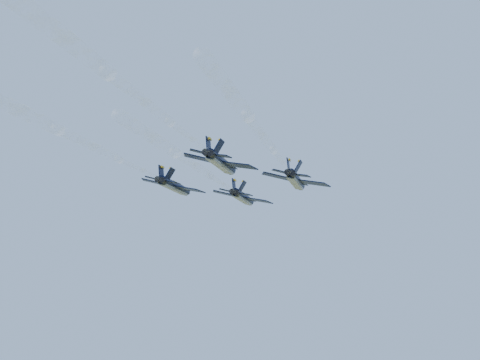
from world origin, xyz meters
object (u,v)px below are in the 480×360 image
Objects in this scene: jet_lead at (243,198)px; jet_right at (296,181)px; jet_left at (175,187)px; jet_slot at (222,163)px.

jet_right is (14.07, -4.57, 0.00)m from jet_lead.
jet_left is (-5.85, -13.40, 0.00)m from jet_lead.
jet_lead is at bearing 93.84° from jet_slot.
jet_lead and jet_left have the same top height.
jet_left is at bearing 136.49° from jet_slot.
jet_left is 1.00× the size of jet_slot.
jet_lead is 1.00× the size of jet_slot.
jet_slot is (14.89, -6.19, 0.00)m from jet_left.
jet_right is at bearing 2.99° from jet_left.
jet_slot is at bearing -86.16° from jet_lead.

